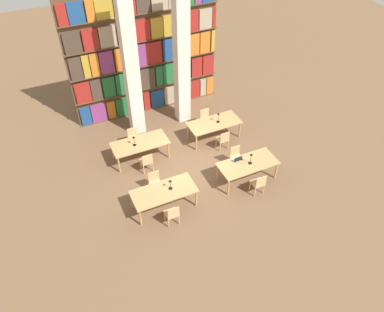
% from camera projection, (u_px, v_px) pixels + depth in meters
% --- Properties ---
extents(ground_plane, '(40.00, 40.00, 0.00)m').
position_uv_depth(ground_plane, '(191.00, 168.00, 14.35)').
color(ground_plane, brown).
extents(bookshelf_bank, '(6.51, 0.35, 5.50)m').
position_uv_depth(bookshelf_bank, '(146.00, 56.00, 15.64)').
color(bookshelf_bank, brown).
rests_on(bookshelf_bank, ground_plane).
extents(pillar_left, '(0.54, 0.54, 6.00)m').
position_uv_depth(pillar_left, '(131.00, 67.00, 14.15)').
color(pillar_left, silver).
rests_on(pillar_left, ground_plane).
extents(pillar_center, '(0.54, 0.54, 6.00)m').
position_uv_depth(pillar_center, '(182.00, 56.00, 14.81)').
color(pillar_center, silver).
rests_on(pillar_center, ground_plane).
extents(reading_table_0, '(2.16, 0.99, 0.78)m').
position_uv_depth(reading_table_0, '(164.00, 193.00, 12.41)').
color(reading_table_0, tan).
rests_on(reading_table_0, ground_plane).
extents(chair_0, '(0.42, 0.40, 0.87)m').
position_uv_depth(chair_0, '(172.00, 214.00, 12.03)').
color(chair_0, tan).
rests_on(chair_0, ground_plane).
extents(chair_1, '(0.42, 0.40, 0.87)m').
position_uv_depth(chair_1, '(155.00, 183.00, 13.09)').
color(chair_1, tan).
rests_on(chair_1, ground_plane).
extents(desk_lamp_0, '(0.14, 0.14, 0.41)m').
position_uv_depth(desk_lamp_0, '(170.00, 183.00, 12.27)').
color(desk_lamp_0, black).
rests_on(desk_lamp_0, reading_table_0).
extents(reading_table_1, '(2.16, 0.99, 0.78)m').
position_uv_depth(reading_table_1, '(248.00, 165.00, 13.44)').
color(reading_table_1, tan).
rests_on(reading_table_1, ground_plane).
extents(chair_2, '(0.42, 0.40, 0.87)m').
position_uv_depth(chair_2, '(259.00, 183.00, 13.06)').
color(chair_2, tan).
rests_on(chair_2, ground_plane).
extents(chair_3, '(0.42, 0.40, 0.87)m').
position_uv_depth(chair_3, '(236.00, 156.00, 14.12)').
color(chair_3, tan).
rests_on(chair_3, ground_plane).
extents(desk_lamp_1, '(0.14, 0.14, 0.46)m').
position_uv_depth(desk_lamp_1, '(251.00, 157.00, 13.18)').
color(desk_lamp_1, black).
rests_on(desk_lamp_1, reading_table_1).
extents(laptop, '(0.32, 0.22, 0.21)m').
position_uv_depth(laptop, '(237.00, 159.00, 13.48)').
color(laptop, silver).
rests_on(laptop, reading_table_1).
extents(reading_table_2, '(2.16, 0.99, 0.78)m').
position_uv_depth(reading_table_2, '(140.00, 144.00, 14.29)').
color(reading_table_2, tan).
rests_on(reading_table_2, ground_plane).
extents(chair_4, '(0.42, 0.40, 0.87)m').
position_uv_depth(chair_4, '(147.00, 161.00, 13.91)').
color(chair_4, tan).
rests_on(chair_4, ground_plane).
extents(chair_5, '(0.42, 0.40, 0.87)m').
position_uv_depth(chair_5, '(134.00, 138.00, 14.97)').
color(chair_5, tan).
rests_on(chair_5, ground_plane).
extents(desk_lamp_2, '(0.14, 0.14, 0.43)m').
position_uv_depth(desk_lamp_2, '(134.00, 139.00, 13.95)').
color(desk_lamp_2, black).
rests_on(desk_lamp_2, reading_table_2).
extents(reading_table_3, '(2.16, 0.99, 0.78)m').
position_uv_depth(reading_table_3, '(214.00, 124.00, 15.27)').
color(reading_table_3, tan).
rests_on(reading_table_3, ground_plane).
extents(chair_6, '(0.42, 0.40, 0.87)m').
position_uv_depth(chair_6, '(223.00, 139.00, 14.90)').
color(chair_6, tan).
rests_on(chair_6, ground_plane).
extents(chair_7, '(0.42, 0.40, 0.87)m').
position_uv_depth(chair_7, '(206.00, 118.00, 15.96)').
color(chair_7, tan).
rests_on(chair_7, ground_plane).
extents(desk_lamp_3, '(0.14, 0.14, 0.45)m').
position_uv_depth(desk_lamp_3, '(218.00, 116.00, 15.05)').
color(desk_lamp_3, black).
rests_on(desk_lamp_3, reading_table_3).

